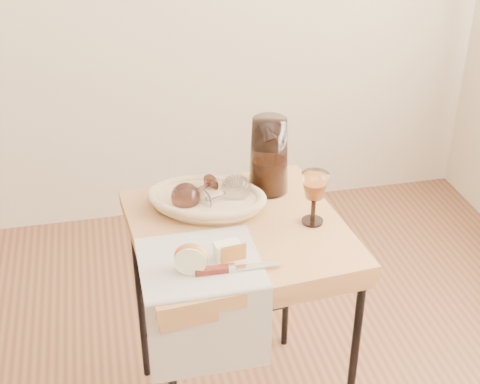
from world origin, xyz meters
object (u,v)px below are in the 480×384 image
object	(u,v)px
tea_towel	(200,262)
bread_basket	(207,201)
table_knife	(234,267)
goblet_lying_a	(197,191)
side_table	(239,327)
wine_goblet	(314,198)
apple_half	(191,257)
pitcher	(269,155)
goblet_lying_b	(223,193)

from	to	relation	value
tea_towel	bread_basket	size ratio (longest dim) A/B	1.01
table_knife	goblet_lying_a	bearing A→B (deg)	98.10
side_table	table_knife	world-z (taller)	table_knife
goblet_lying_a	table_knife	bearing A→B (deg)	60.31
tea_towel	bread_basket	bearing A→B (deg)	75.56
tea_towel	bread_basket	world-z (taller)	bread_basket
wine_goblet	apple_half	bearing A→B (deg)	-157.34
goblet_lying_a	table_knife	xyz separation A→B (m)	(0.04, -0.33, -0.04)
side_table	goblet_lying_a	world-z (taller)	goblet_lying_a
goblet_lying_a	pitcher	bearing A→B (deg)	156.86
pitcher	table_knife	size ratio (longest dim) A/B	1.28
side_table	tea_towel	xyz separation A→B (m)	(-0.13, -0.15, 0.37)
side_table	pitcher	size ratio (longest dim) A/B	2.70
goblet_lying_b	wine_goblet	bearing A→B (deg)	-50.60
pitcher	wine_goblet	bearing A→B (deg)	-90.08
side_table	table_knife	bearing A→B (deg)	-105.08
wine_goblet	bread_basket	bearing A→B (deg)	153.39
side_table	apple_half	distance (m)	0.48
apple_half	table_knife	xyz separation A→B (m)	(0.10, -0.02, -0.03)
side_table	wine_goblet	size ratio (longest dim) A/B	4.71
side_table	table_knife	distance (m)	0.44
tea_towel	goblet_lying_a	xyz separation A→B (m)	(0.04, 0.27, 0.05)
goblet_lying_b	apple_half	size ratio (longest dim) A/B	1.63
apple_half	wine_goblet	bearing A→B (deg)	36.24
tea_towel	side_table	bearing A→B (deg)	47.77
side_table	goblet_lying_a	xyz separation A→B (m)	(-0.10, 0.12, 0.42)
apple_half	goblet_lying_a	bearing A→B (deg)	91.62
pitcher	apple_half	size ratio (longest dim) A/B	3.18
tea_towel	table_knife	distance (m)	0.10
side_table	goblet_lying_a	bearing A→B (deg)	127.66
goblet_lying_b	wine_goblet	world-z (taller)	wine_goblet
goblet_lying_b	wine_goblet	distance (m)	0.26
goblet_lying_b	side_table	bearing A→B (deg)	-98.52
tea_towel	goblet_lying_b	bearing A→B (deg)	65.23
side_table	goblet_lying_b	xyz separation A→B (m)	(-0.02, 0.09, 0.42)
side_table	wine_goblet	bearing A→B (deg)	-7.56
side_table	goblet_lying_b	size ratio (longest dim) A/B	5.27
side_table	apple_half	size ratio (longest dim) A/B	8.60
goblet_lying_a	table_knife	size ratio (longest dim) A/B	0.64
bread_basket	table_knife	distance (m)	0.32
apple_half	table_knife	world-z (taller)	apple_half
pitcher	goblet_lying_a	bearing A→B (deg)	173.47
side_table	goblet_lying_b	distance (m)	0.43
pitcher	apple_half	xyz separation A→B (m)	(-0.29, -0.36, -0.07)
goblet_lying_a	wine_goblet	world-z (taller)	wine_goblet
wine_goblet	apple_half	size ratio (longest dim) A/B	1.83
side_table	table_knife	size ratio (longest dim) A/B	3.45
bread_basket	goblet_lying_b	bearing A→B (deg)	-0.18
apple_half	table_knife	bearing A→B (deg)	0.27
bread_basket	goblet_lying_a	size ratio (longest dim) A/B	2.23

